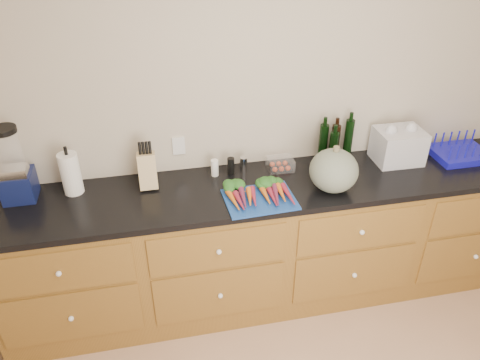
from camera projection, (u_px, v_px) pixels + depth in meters
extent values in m
cube|color=beige|center=(268.00, 110.00, 3.05)|extent=(4.10, 0.05, 2.60)
cube|color=brown|center=(276.00, 243.00, 3.23)|extent=(3.60, 0.60, 0.90)
cube|color=brown|center=(59.00, 272.00, 2.60)|extent=(0.82, 0.01, 0.28)
sphere|color=white|center=(59.00, 274.00, 2.58)|extent=(0.03, 0.03, 0.03)
cube|color=brown|center=(71.00, 317.00, 2.79)|extent=(0.82, 0.01, 0.38)
sphere|color=white|center=(71.00, 319.00, 2.78)|extent=(0.03, 0.03, 0.03)
cube|color=brown|center=(219.00, 250.00, 2.75)|extent=(0.82, 0.01, 0.28)
sphere|color=white|center=(219.00, 252.00, 2.74)|extent=(0.03, 0.03, 0.03)
cube|color=brown|center=(220.00, 294.00, 2.94)|extent=(0.82, 0.01, 0.38)
sphere|color=white|center=(220.00, 296.00, 2.93)|extent=(0.03, 0.03, 0.03)
cube|color=brown|center=(361.00, 231.00, 2.91)|extent=(0.82, 0.01, 0.28)
sphere|color=white|center=(362.00, 232.00, 2.90)|extent=(0.03, 0.03, 0.03)
cube|color=brown|center=(354.00, 274.00, 3.10)|extent=(0.82, 0.01, 0.38)
sphere|color=white|center=(355.00, 275.00, 3.09)|extent=(0.03, 0.03, 0.03)
cube|color=brown|center=(474.00, 255.00, 3.26)|extent=(0.82, 0.01, 0.38)
sphere|color=white|center=(476.00, 257.00, 3.24)|extent=(0.03, 0.03, 0.03)
cube|color=black|center=(279.00, 186.00, 2.98)|extent=(3.64, 0.62, 0.04)
cube|color=#174192|center=(260.00, 199.00, 2.80)|extent=(0.43, 0.33, 0.01)
cone|color=orange|center=(234.00, 201.00, 2.75)|extent=(0.04, 0.19, 0.04)
cone|color=maroon|center=(239.00, 200.00, 2.75)|extent=(0.04, 0.19, 0.04)
cone|color=maroon|center=(244.00, 200.00, 2.76)|extent=(0.04, 0.19, 0.04)
cone|color=orange|center=(249.00, 199.00, 2.76)|extent=(0.04, 0.19, 0.04)
cone|color=maroon|center=(254.00, 198.00, 2.77)|extent=(0.04, 0.19, 0.04)
ellipsoid|color=#26521B|center=(239.00, 186.00, 2.87)|extent=(0.19, 0.11, 0.06)
cone|color=orange|center=(268.00, 197.00, 2.78)|extent=(0.04, 0.19, 0.04)
cone|color=maroon|center=(272.00, 196.00, 2.79)|extent=(0.04, 0.19, 0.04)
cone|color=maroon|center=(277.00, 196.00, 2.79)|extent=(0.04, 0.19, 0.04)
cone|color=orange|center=(282.00, 195.00, 2.80)|extent=(0.04, 0.19, 0.04)
cone|color=maroon|center=(287.00, 195.00, 2.80)|extent=(0.04, 0.19, 0.04)
ellipsoid|color=#26521B|center=(271.00, 182.00, 2.90)|extent=(0.19, 0.11, 0.06)
ellipsoid|color=#586353|center=(334.00, 171.00, 2.84)|extent=(0.30, 0.30, 0.27)
cube|color=#0E1644|center=(19.00, 185.00, 2.78)|extent=(0.19, 0.19, 0.17)
cube|color=silver|center=(13.00, 172.00, 2.70)|extent=(0.16, 0.11, 0.05)
cylinder|color=white|center=(9.00, 152.00, 2.66)|extent=(0.14, 0.14, 0.24)
cylinder|color=black|center=(2.00, 130.00, 2.59)|extent=(0.15, 0.15, 0.03)
cylinder|color=white|center=(71.00, 174.00, 2.81)|extent=(0.12, 0.12, 0.26)
cube|color=#D2B47B|center=(148.00, 171.00, 2.89)|extent=(0.11, 0.11, 0.22)
cylinder|color=white|center=(215.00, 168.00, 3.02)|extent=(0.05, 0.05, 0.11)
cylinder|color=black|center=(231.00, 166.00, 3.04)|extent=(0.05, 0.05, 0.11)
cylinder|color=silver|center=(243.00, 165.00, 3.05)|extent=(0.05, 0.05, 0.11)
cube|color=white|center=(280.00, 164.00, 3.10)|extent=(0.17, 0.13, 0.08)
cylinder|color=black|center=(323.00, 143.00, 3.14)|extent=(0.06, 0.06, 0.27)
cylinder|color=black|center=(335.00, 143.00, 3.17)|extent=(0.06, 0.06, 0.25)
cylinder|color=black|center=(348.00, 140.00, 3.17)|extent=(0.06, 0.06, 0.29)
cylinder|color=black|center=(333.00, 149.00, 3.12)|extent=(0.06, 0.06, 0.23)
cube|color=#1513AD|center=(459.00, 154.00, 3.25)|extent=(0.37, 0.30, 0.05)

